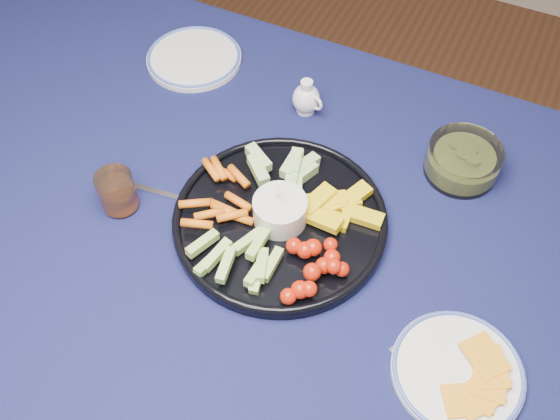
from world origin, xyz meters
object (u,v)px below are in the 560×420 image
at_px(dining_table, 232,249).
at_px(juice_tumbler, 118,193).
at_px(pickle_bowl, 463,162).
at_px(cheese_plate, 458,371).
at_px(crudite_platter, 280,216).
at_px(creamer_pitcher, 306,99).
at_px(side_plate_extra, 194,58).

distance_m(dining_table, juice_tumbler, 0.23).
relative_size(pickle_bowl, cheese_plate, 0.68).
relative_size(crudite_platter, creamer_pitcher, 4.89).
xyz_separation_m(cheese_plate, juice_tumbler, (-0.63, 0.05, 0.02)).
relative_size(dining_table, side_plate_extra, 8.16).
bearing_deg(crudite_platter, pickle_bowl, 45.18).
relative_size(dining_table, pickle_bowl, 12.40).
xyz_separation_m(crudite_platter, creamer_pitcher, (-0.07, 0.27, 0.01)).
bearing_deg(side_plate_extra, cheese_plate, -31.83).
bearing_deg(cheese_plate, pickle_bowl, 105.47).
distance_m(dining_table, crudite_platter, 0.14).
bearing_deg(juice_tumbler, side_plate_extra, 101.60).
bearing_deg(crudite_platter, side_plate_extra, 138.92).
bearing_deg(creamer_pitcher, crudite_platter, -74.99).
bearing_deg(pickle_bowl, creamer_pitcher, 176.00).
bearing_deg(cheese_plate, creamer_pitcher, 136.58).
bearing_deg(pickle_bowl, juice_tumbler, -147.09).
bearing_deg(dining_table, cheese_plate, -12.42).
height_order(dining_table, cheese_plate, cheese_plate).
bearing_deg(juice_tumbler, crudite_platter, 17.63).
relative_size(cheese_plate, side_plate_extra, 0.97).
relative_size(dining_table, crudite_platter, 4.47).
xyz_separation_m(pickle_bowl, side_plate_extra, (-0.60, 0.06, -0.02)).
bearing_deg(creamer_pitcher, cheese_plate, -43.42).
relative_size(dining_table, juice_tumbler, 21.51).
bearing_deg(juice_tumbler, pickle_bowl, 32.91).
height_order(juice_tumbler, side_plate_extra, juice_tumbler).
bearing_deg(side_plate_extra, creamer_pitcher, -6.91).
distance_m(dining_table, cheese_plate, 0.46).
bearing_deg(dining_table, side_plate_extra, 128.32).
xyz_separation_m(pickle_bowl, cheese_plate, (0.11, -0.38, -0.02)).
distance_m(creamer_pitcher, juice_tumbler, 0.41).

